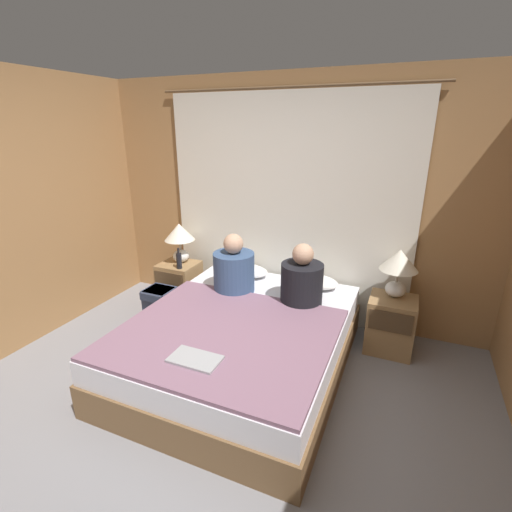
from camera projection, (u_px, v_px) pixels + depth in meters
name	position (u px, v px, depth m)	size (l,w,h in m)	color
ground_plane	(187.00, 439.00, 2.52)	(16.00, 16.00, 0.00)	gray
wall_back	(288.00, 202.00, 3.87)	(4.23, 0.06, 2.50)	#A37547
curtain_panel	(286.00, 210.00, 3.84)	(2.78, 0.02, 2.36)	silver
bed	(242.00, 342.00, 3.20)	(1.69, 2.09, 0.48)	brown
nightstand_left	(180.00, 284.00, 4.30)	(0.42, 0.40, 0.52)	#937047
nightstand_right	(390.00, 324.00, 3.44)	(0.42, 0.40, 0.52)	#937047
lamp_left	(180.00, 236.00, 4.16)	(0.34, 0.34, 0.45)	silver
lamp_right	(399.00, 265.00, 3.30)	(0.34, 0.34, 0.45)	silver
pillow_left	(244.00, 270.00, 3.97)	(0.54, 0.31, 0.12)	white
pillow_right	(311.00, 281.00, 3.70)	(0.54, 0.31, 0.12)	white
blanket_on_bed	(225.00, 333.00, 2.86)	(1.63, 1.44, 0.03)	slate
person_left_in_bed	(234.00, 269.00, 3.56)	(0.40, 0.40, 0.58)	#38517A
person_right_in_bed	(302.00, 281.00, 3.31)	(0.38, 0.38, 0.56)	black
beer_bottle_on_left_stand	(179.00, 260.00, 4.04)	(0.06, 0.06, 0.23)	black
laptop_on_bed	(195.00, 359.00, 2.50)	(0.35, 0.20, 0.02)	#9EA0A5
backpack_on_floor	(160.00, 304.00, 3.93)	(0.29, 0.29, 0.39)	#333D56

